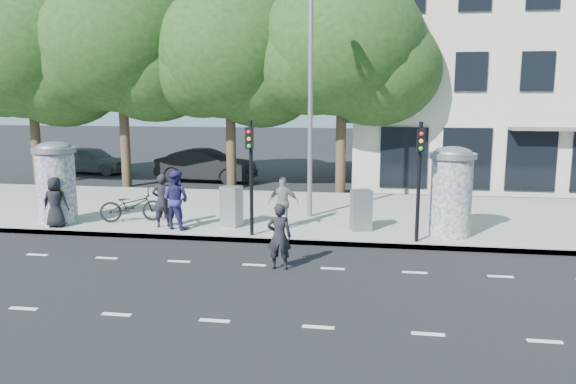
% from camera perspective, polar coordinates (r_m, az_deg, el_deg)
% --- Properties ---
extents(ground, '(120.00, 120.00, 0.00)m').
position_cam_1_polar(ground, '(13.12, -4.76, -9.22)').
color(ground, black).
rests_on(ground, ground).
extents(sidewalk, '(40.00, 8.00, 0.15)m').
position_cam_1_polar(sidewalk, '(20.21, 0.21, -2.12)').
color(sidewalk, gray).
rests_on(sidewalk, ground).
extents(curb, '(40.00, 0.10, 0.16)m').
position_cam_1_polar(curb, '(16.42, -1.86, -4.97)').
color(curb, slate).
rests_on(curb, ground).
extents(lane_dash_near, '(32.00, 0.12, 0.01)m').
position_cam_1_polar(lane_dash_near, '(11.14, -7.47, -12.83)').
color(lane_dash_near, silver).
rests_on(lane_dash_near, ground).
extents(lane_dash_far, '(32.00, 0.12, 0.01)m').
position_cam_1_polar(lane_dash_far, '(14.42, -3.45, -7.41)').
color(lane_dash_far, silver).
rests_on(lane_dash_far, ground).
extents(ad_column_left, '(1.36, 1.36, 2.65)m').
position_cam_1_polar(ad_column_left, '(19.60, -22.50, 1.08)').
color(ad_column_left, beige).
rests_on(ad_column_left, sidewalk).
extents(ad_column_right, '(1.36, 1.36, 2.65)m').
position_cam_1_polar(ad_column_right, '(17.12, 16.23, 0.26)').
color(ad_column_right, beige).
rests_on(ad_column_right, sidewalk).
extents(traffic_pole_near, '(0.22, 0.31, 3.40)m').
position_cam_1_polar(traffic_pole_near, '(16.36, -3.81, 2.66)').
color(traffic_pole_near, black).
rests_on(traffic_pole_near, sidewalk).
extents(traffic_pole_far, '(0.22, 0.31, 3.40)m').
position_cam_1_polar(traffic_pole_far, '(16.02, 13.21, 2.26)').
color(traffic_pole_far, black).
rests_on(traffic_pole_far, sidewalk).
extents(street_lamp, '(0.25, 0.93, 8.00)m').
position_cam_1_polar(street_lamp, '(18.81, 2.28, 11.44)').
color(street_lamp, slate).
rests_on(street_lamp, sidewalk).
extents(tree_far_left, '(7.20, 7.20, 9.26)m').
position_cam_1_polar(tree_far_left, '(29.33, -24.82, 12.74)').
color(tree_far_left, '#38281C').
rests_on(tree_far_left, ground).
extents(tree_mid_left, '(7.20, 7.20, 9.57)m').
position_cam_1_polar(tree_mid_left, '(27.17, -16.68, 14.18)').
color(tree_mid_left, '#38281C').
rests_on(tree_mid_left, ground).
extents(tree_near_left, '(6.80, 6.80, 8.97)m').
position_cam_1_polar(tree_near_left, '(25.63, -5.97, 13.84)').
color(tree_near_left, '#38281C').
rests_on(tree_near_left, ground).
extents(tree_center, '(7.00, 7.00, 9.30)m').
position_cam_1_polar(tree_center, '(24.47, 5.55, 14.61)').
color(tree_center, '#38281C').
rests_on(tree_center, ground).
extents(building, '(20.30, 15.85, 12.00)m').
position_cam_1_polar(building, '(33.33, 25.12, 11.94)').
color(building, '#BBB19C').
rests_on(building, ground).
extents(ped_a, '(0.86, 0.64, 1.60)m').
position_cam_1_polar(ped_a, '(19.05, -22.57, -0.95)').
color(ped_a, black).
rests_on(ped_a, sidewalk).
extents(ped_b, '(0.72, 0.61, 1.69)m').
position_cam_1_polar(ped_b, '(18.05, -12.67, -0.86)').
color(ped_b, black).
rests_on(ped_b, sidewalk).
extents(ped_c, '(1.06, 0.93, 1.85)m').
position_cam_1_polar(ped_c, '(17.70, -11.34, -0.75)').
color(ped_c, navy).
rests_on(ped_c, sidewalk).
extents(ped_e, '(1.03, 0.70, 1.63)m').
position_cam_1_polar(ped_e, '(17.40, -0.50, -1.10)').
color(ped_e, gray).
rests_on(ped_e, sidewalk).
extents(man_road, '(0.63, 0.44, 1.66)m').
position_cam_1_polar(man_road, '(13.88, -0.89, -4.54)').
color(man_road, black).
rests_on(man_road, ground).
extents(bicycle, '(1.39, 2.15, 1.07)m').
position_cam_1_polar(bicycle, '(19.11, -15.59, -1.33)').
color(bicycle, black).
rests_on(bicycle, sidewalk).
extents(cabinet_left, '(0.73, 0.64, 1.28)m').
position_cam_1_polar(cabinet_left, '(17.84, -5.77, -1.46)').
color(cabinet_left, gray).
rests_on(cabinet_left, sidewalk).
extents(cabinet_right, '(0.71, 0.61, 1.26)m').
position_cam_1_polar(cabinet_right, '(17.35, 7.43, -1.85)').
color(cabinet_right, slate).
rests_on(cabinet_right, sidewalk).
extents(car_left, '(2.19, 4.48, 1.47)m').
position_cam_1_polar(car_left, '(32.58, -19.34, 3.10)').
color(car_left, '#5B5F63').
rests_on(car_left, ground).
extents(car_mid, '(2.03, 4.97, 1.60)m').
position_cam_1_polar(car_mid, '(28.05, -8.31, 2.67)').
color(car_mid, black).
rests_on(car_mid, ground).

